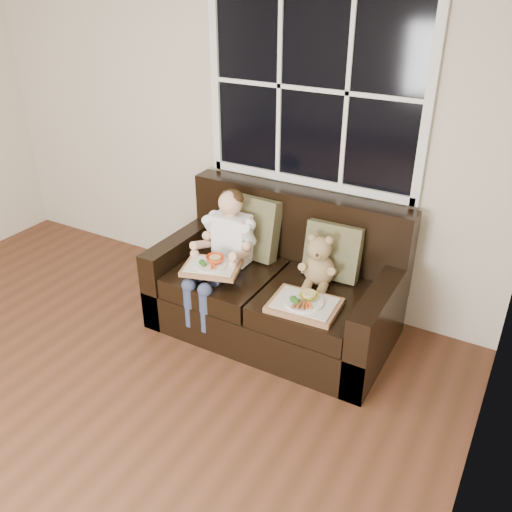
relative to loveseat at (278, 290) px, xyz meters
The scene contains 8 objects.
window_back 1.42m from the loveseat, 90.00° to the left, with size 1.62×0.04×1.37m.
loveseat is the anchor object (origin of this frame).
pillow_left 0.51m from the loveseat, 154.53° to the left, with size 0.47×0.23×0.47m.
pillow_right 0.50m from the loveseat, 24.02° to the left, with size 0.40×0.19×0.40m.
child 0.51m from the loveseat, 162.15° to the right, with size 0.38×0.60×0.87m.
teddy_bear 0.42m from the loveseat, ahead, with size 0.25×0.30×0.38m.
tray_left 0.54m from the loveseat, 135.86° to the right, with size 0.45×0.39×0.09m.
tray_right 0.50m from the loveseat, 41.62° to the right, with size 0.46×0.36×0.10m.
Camera 1 is at (2.27, -0.97, 2.39)m, focal length 38.00 mm.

